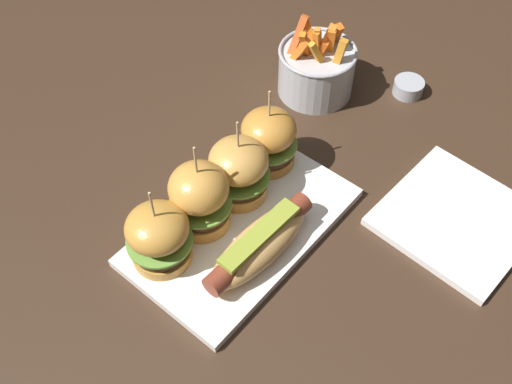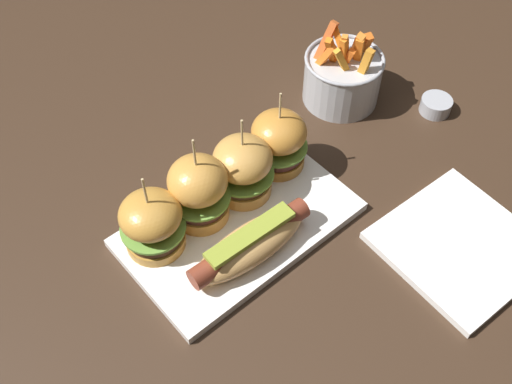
# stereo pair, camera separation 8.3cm
# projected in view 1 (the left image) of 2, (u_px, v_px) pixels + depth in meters

# --- Properties ---
(ground_plane) EXTENTS (3.00, 3.00, 0.00)m
(ground_plane) POSITION_uv_depth(u_px,v_px,m) (241.00, 229.00, 0.86)
(ground_plane) COLOR #382619
(platter_main) EXTENTS (0.32, 0.19, 0.01)m
(platter_main) POSITION_uv_depth(u_px,v_px,m) (241.00, 226.00, 0.85)
(platter_main) COLOR white
(platter_main) RESTS_ON ground
(hot_dog) EXTENTS (0.19, 0.06, 0.05)m
(hot_dog) POSITION_uv_depth(u_px,v_px,m) (259.00, 244.00, 0.80)
(hot_dog) COLOR tan
(hot_dog) RESTS_ON platter_main
(slider_far_left) EXTENTS (0.09, 0.09, 0.13)m
(slider_far_left) POSITION_uv_depth(u_px,v_px,m) (159.00, 236.00, 0.78)
(slider_far_left) COLOR #C18737
(slider_far_left) RESTS_ON platter_main
(slider_center_left) EXTENTS (0.09, 0.09, 0.15)m
(slider_center_left) POSITION_uv_depth(u_px,v_px,m) (200.00, 197.00, 0.81)
(slider_center_left) COLOR gold
(slider_center_left) RESTS_ON platter_main
(slider_center_right) EXTENTS (0.09, 0.09, 0.14)m
(slider_center_right) POSITION_uv_depth(u_px,v_px,m) (239.00, 169.00, 0.85)
(slider_center_right) COLOR #C99144
(slider_center_right) RESTS_ON platter_main
(slider_far_right) EXTENTS (0.09, 0.09, 0.14)m
(slider_far_right) POSITION_uv_depth(u_px,v_px,m) (269.00, 138.00, 0.89)
(slider_far_right) COLOR #C07E31
(slider_far_right) RESTS_ON platter_main
(fries_bucket) EXTENTS (0.13, 0.13, 0.14)m
(fries_bucket) POSITION_uv_depth(u_px,v_px,m) (316.00, 69.00, 1.01)
(fries_bucket) COLOR #B7BABF
(fries_bucket) RESTS_ON ground
(sauce_ramekin) EXTENTS (0.05, 0.05, 0.03)m
(sauce_ramekin) POSITION_uv_depth(u_px,v_px,m) (408.00, 87.00, 1.03)
(sauce_ramekin) COLOR #A8AAB2
(sauce_ramekin) RESTS_ON ground
(side_plate) EXTENTS (0.20, 0.20, 0.01)m
(side_plate) POSITION_uv_depth(u_px,v_px,m) (457.00, 219.00, 0.86)
(side_plate) COLOR white
(side_plate) RESTS_ON ground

